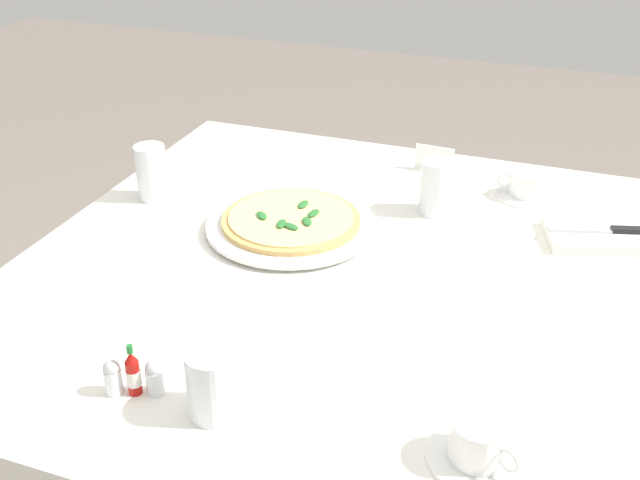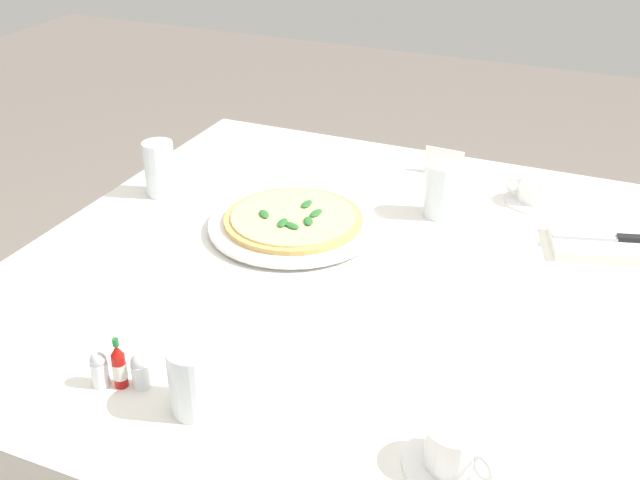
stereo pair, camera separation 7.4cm
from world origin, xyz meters
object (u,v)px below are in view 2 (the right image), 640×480
Objects in this scene: water_glass_near_right at (160,172)px; salt_shaker at (100,371)px; water_glass_center_back at (441,192)px; dinner_knife at (610,238)px; pepper_shaker at (140,372)px; coffee_cup_far_right at (536,191)px; napkin_folded at (610,244)px; menu_card at (444,161)px; coffee_cup_right_edge at (455,449)px; water_glass_near_left at (196,382)px; hot_sauce_bottle at (119,367)px; pizza at (293,219)px; pizza_plate at (293,225)px.

water_glass_near_right reaches higher than salt_shaker.
water_glass_center_back is 0.59× the size of dinner_knife.
pepper_shaker is (0.58, 0.69, 0.00)m from dinner_knife.
dinner_knife is at bearing 137.87° from coffee_cup_far_right.
menu_card reaches higher than napkin_folded.
napkin_folded is (-0.92, -0.13, -0.04)m from water_glass_near_right.
coffee_cup_right_edge reaches higher than menu_card.
water_glass_near_left reaches higher than menu_card.
water_glass_near_right is at bearing -61.68° from hot_sauce_bottle.
pizza is 0.53m from hot_sauce_bottle.
coffee_cup_far_right reaches higher than salt_shaker.
water_glass_near_left is 1.13× the size of menu_card.
dinner_knife is at bearing -100.56° from coffee_cup_right_edge.
menu_card is (-0.20, -0.38, 0.02)m from pizza_plate.
coffee_cup_right_edge is 2.31× the size of pepper_shaker.
water_glass_near_right is 0.93m from napkin_folded.
water_glass_center_back is 0.72m from water_glass_near_left.
water_glass_center_back is at bearing -72.76° from coffee_cup_right_edge.
water_glass_center_back reaches higher than coffee_cup_far_right.
pizza_plate is 0.68m from coffee_cup_right_edge.
salt_shaker is at bearing 4.67° from water_glass_near_left.
water_glass_near_left is at bearing 39.34° from napkin_folded.
water_glass_near_left reaches higher than dinner_knife.
dinner_knife is (-0.48, -0.70, -0.02)m from water_glass_near_left.
pizza is 0.31m from water_glass_center_back.
napkin_folded is at bearing -130.96° from hot_sauce_bottle.
pepper_shaker is at bearing -160.35° from salt_shaker.
coffee_cup_right_edge reaches higher than dinner_knife.
napkin_folded is at bearing -163.85° from pizza_plate.
water_glass_near_left is 0.53× the size of dinner_knife.
water_glass_near_right is 0.62× the size of dinner_knife.
pizza is at bearing -89.72° from pepper_shaker.
hot_sauce_bottle is at bearing 1.19° from water_glass_near_left.
napkin_folded is 0.96m from salt_shaker.
pizza_plate is at bearing 0.13° from napkin_folded.
dinner_knife is (-0.92, -0.13, -0.03)m from water_glass_near_right.
menu_card is (0.38, -0.22, 0.01)m from dinner_knife.
coffee_cup_far_right is (-0.42, -0.32, 0.00)m from pizza.
water_glass_near_right is 0.65m from hot_sauce_bottle.
napkin_folded is at bearing -171.76° from water_glass_near_right.
coffee_cup_far_right is 1.17× the size of water_glass_center_back.
salt_shaker is 1.00× the size of pepper_shaker.
salt_shaker is (0.47, 0.86, -0.00)m from coffee_cup_far_right.
dinner_knife is 0.95m from salt_shaker.
pizza_plate is 3.31× the size of water_glass_near_left.
menu_card is (0.39, -0.21, 0.02)m from napkin_folded.
pizza is at bearing 0.15° from napkin_folded.
napkin_folded is at bearing 178.54° from water_glass_center_back.
pepper_shaker is at bearing 33.94° from napkin_folded.
coffee_cup_right_edge is 1.28× the size of water_glass_near_left.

